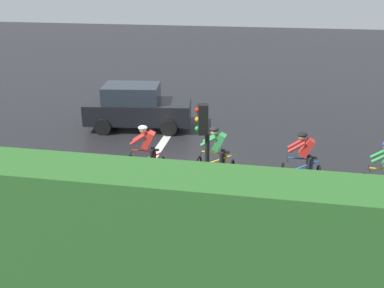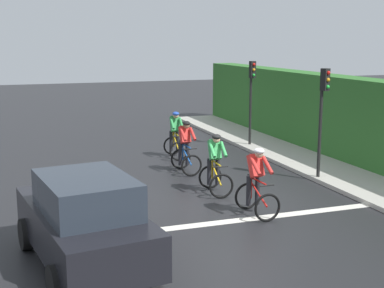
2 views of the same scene
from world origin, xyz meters
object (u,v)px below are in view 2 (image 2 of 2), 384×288
(traffic_light_near_crossing, at_px, (323,107))
(traffic_light_far_junction, at_px, (252,91))
(cyclist_lead, at_px, (175,135))
(cyclist_fourth, at_px, (257,183))
(cyclist_second, at_px, (186,148))
(car_black, at_px, (84,221))
(cyclist_mid, at_px, (215,165))

(traffic_light_near_crossing, height_order, traffic_light_far_junction, same)
(cyclist_lead, height_order, cyclist_fourth, same)
(cyclist_second, relative_size, traffic_light_far_junction, 0.50)
(cyclist_fourth, relative_size, car_black, 0.39)
(cyclist_fourth, bearing_deg, cyclist_lead, 89.01)
(cyclist_fourth, xyz_separation_m, traffic_light_far_junction, (3.42, 7.52, 1.43))
(cyclist_lead, xyz_separation_m, car_black, (-4.44, -8.41, 0.08))
(cyclist_lead, xyz_separation_m, cyclist_mid, (-0.35, -4.69, 0.00))
(cyclist_lead, relative_size, cyclist_second, 1.00)
(traffic_light_far_junction, bearing_deg, car_black, -130.20)
(cyclist_lead, xyz_separation_m, cyclist_fourth, (-0.12, -6.77, 0.00))
(cyclist_lead, relative_size, cyclist_fourth, 1.00)
(car_black, bearing_deg, traffic_light_near_crossing, 27.32)
(cyclist_mid, xyz_separation_m, cyclist_fourth, (0.23, -2.08, 0.00))
(cyclist_fourth, bearing_deg, traffic_light_far_junction, 65.53)
(cyclist_second, xyz_separation_m, traffic_light_far_junction, (3.67, 2.94, 1.43))
(cyclist_second, distance_m, cyclist_mid, 2.50)
(cyclist_fourth, height_order, traffic_light_far_junction, traffic_light_far_junction)
(cyclist_mid, relative_size, traffic_light_far_junction, 0.50)
(car_black, bearing_deg, cyclist_fourth, 20.80)
(cyclist_lead, distance_m, traffic_light_far_junction, 3.68)
(cyclist_second, height_order, traffic_light_far_junction, traffic_light_far_junction)
(car_black, height_order, traffic_light_far_junction, traffic_light_far_junction)
(cyclist_second, distance_m, car_black, 7.44)
(cyclist_second, bearing_deg, cyclist_mid, -89.74)
(cyclist_lead, distance_m, cyclist_second, 2.22)
(cyclist_mid, height_order, cyclist_fourth, same)
(cyclist_fourth, height_order, traffic_light_near_crossing, traffic_light_near_crossing)
(cyclist_lead, relative_size, car_black, 0.39)
(cyclist_mid, distance_m, traffic_light_far_junction, 6.71)
(cyclist_second, bearing_deg, traffic_light_near_crossing, -34.33)
(cyclist_lead, relative_size, cyclist_mid, 1.00)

